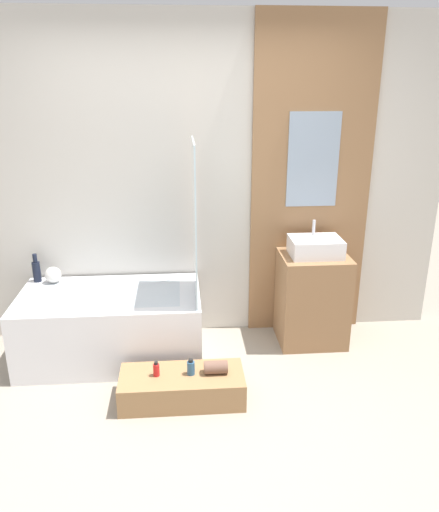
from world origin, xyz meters
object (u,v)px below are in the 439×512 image
vase_tall_dark (36,270)px  bottle_soap_primary (156,370)px  vase_round_light (53,275)px  sink (315,247)px  wooden_step_bench (182,387)px  bottle_soap_secondary (191,367)px  bathtub (112,325)px

vase_tall_dark → bottle_soap_primary: vase_tall_dark is taller
vase_tall_dark → vase_round_light: bearing=-14.1°
sink → wooden_step_bench: bearing=-145.0°
sink → vase_tall_dark: sink is taller
bottle_soap_primary → bottle_soap_secondary: (0.23, 0.00, 0.00)m
bottle_soap_secondary → vase_tall_dark: bearing=142.6°
wooden_step_bench → vase_round_light: size_ratio=6.48×
vase_tall_dark → bottle_soap_primary: size_ratio=2.21×
bathtub → vase_round_light: (-0.48, 0.27, 0.33)m
vase_tall_dark → vase_round_light: size_ratio=1.79×
wooden_step_bench → bottle_soap_primary: 0.23m
vase_round_light → wooden_step_bench: bearing=-41.3°
wooden_step_bench → vase_round_light: vase_round_light is taller
bathtub → vase_round_light: vase_round_light is taller
sink → bottle_soap_primary: sink is taller
sink → bottle_soap_primary: bearing=-148.8°
wooden_step_bench → sink: (1.09, 0.76, 0.73)m
vase_round_light → sink: bearing=-3.7°
sink → bottle_soap_primary: (-1.26, -0.76, -0.59)m
vase_tall_dark → bottle_soap_primary: 1.41m
bathtub → wooden_step_bench: 0.85m
wooden_step_bench → vase_tall_dark: vase_tall_dark is taller
bathtub → bottle_soap_secondary: (0.61, -0.63, -0.02)m
bathtub → vase_round_light: size_ratio=10.58×
sink → bathtub: bearing=-175.4°
bottle_soap_primary → bottle_soap_secondary: size_ratio=0.92×
vase_tall_dark → bottle_soap_primary: (0.99, -0.93, -0.39)m
wooden_step_bench → sink: 1.52m
wooden_step_bench → vase_tall_dark: 1.58m
bathtub → wooden_step_bench: bathtub is taller
bottle_soap_secondary → sink: bearing=36.6°
vase_tall_dark → vase_round_light: 0.14m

